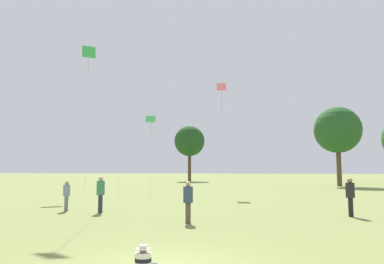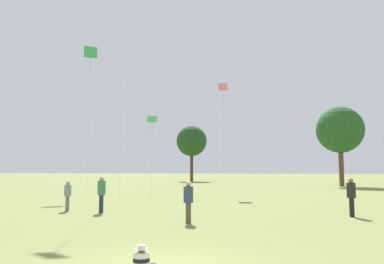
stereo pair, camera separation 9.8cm
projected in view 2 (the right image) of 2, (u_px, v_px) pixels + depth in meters
seated_toddler at (142, 261)px, 8.05m from camera, size 0.46×0.56×0.56m
person_standing_0 at (68, 193)px, 19.38m from camera, size 0.35×0.35×1.55m
person_standing_2 at (351, 194)px, 17.04m from camera, size 0.56×0.56×1.76m
person_standing_3 at (101, 191)px, 18.58m from camera, size 0.49×0.49×1.80m
person_standing_6 at (188, 198)px, 15.06m from camera, size 0.40×0.40×1.68m
kite_2 at (223, 92)px, 32.52m from camera, size 0.83×0.69×9.52m
kite_3 at (90, 56)px, 32.73m from camera, size 1.15×0.89×12.90m
kite_4 at (152, 121)px, 31.80m from camera, size 0.92×0.71×6.69m
distant_tree_0 at (192, 141)px, 65.09m from camera, size 5.28×5.28×9.57m
distant_tree_1 at (340, 130)px, 46.37m from camera, size 5.75×5.75×9.84m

